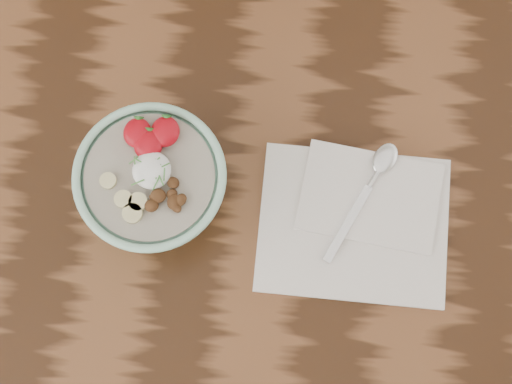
# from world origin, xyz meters

# --- Properties ---
(table) EXTENTS (1.60, 0.90, 0.75)m
(table) POSITION_xyz_m (0.00, 0.00, 0.66)
(table) COLOR black
(table) RESTS_ON ground
(breakfast_bowl) EXTENTS (0.20, 0.20, 0.13)m
(breakfast_bowl) POSITION_xyz_m (-0.05, 0.04, 0.82)
(breakfast_bowl) COLOR #A0D8BC
(breakfast_bowl) RESTS_ON table
(napkin) EXTENTS (0.26, 0.22, 0.02)m
(napkin) POSITION_xyz_m (0.23, 0.03, 0.76)
(napkin) COLOR silver
(napkin) RESTS_ON table
(spoon) EXTENTS (0.10, 0.18, 0.01)m
(spoon) POSITION_xyz_m (0.25, 0.09, 0.77)
(spoon) COLOR silver
(spoon) RESTS_ON napkin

